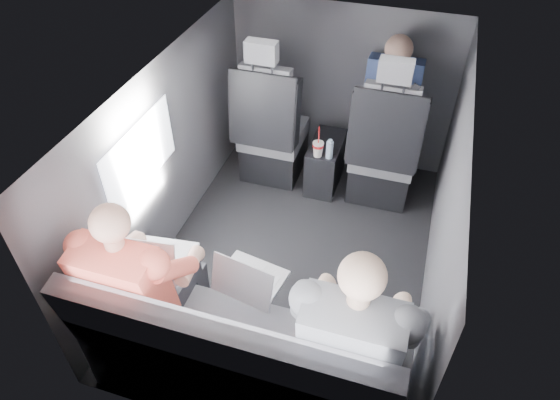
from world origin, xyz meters
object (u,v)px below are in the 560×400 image
(water_bottle, at_px, (330,149))
(laptop_white, at_px, (155,258))
(front_seat_right, at_px, (383,156))
(laptop_silver, at_px, (249,278))
(passenger_rear_right, at_px, (354,335))
(laptop_black, at_px, (363,314))
(center_console, at_px, (325,163))
(soda_cup, at_px, (318,148))
(front_seat_left, at_px, (271,136))
(passenger_rear_left, at_px, (143,282))
(passenger_front_right, at_px, (391,98))
(rear_bench, at_px, (239,360))

(water_bottle, height_order, laptop_white, laptop_white)
(front_seat_right, xyz_separation_m, laptop_silver, (-0.49, -1.62, 0.23))
(laptop_white, distance_m, passenger_rear_right, 1.14)
(laptop_black, relative_size, passenger_rear_right, 0.29)
(front_seat_right, height_order, laptop_silver, front_seat_right)
(center_console, relative_size, laptop_black, 1.30)
(soda_cup, bearing_deg, front_seat_left, 160.57)
(center_console, relative_size, laptop_silver, 1.28)
(water_bottle, distance_m, laptop_black, 1.61)
(laptop_white, xyz_separation_m, passenger_rear_right, (1.12, -0.16, 0.02))
(front_seat_right, xyz_separation_m, laptop_black, (0.12, -1.66, 0.23))
(front_seat_left, relative_size, soda_cup, 4.90)
(water_bottle, height_order, passenger_rear_left, passenger_rear_left)
(passenger_front_right, bearing_deg, front_seat_right, -83.54)
(water_bottle, relative_size, passenger_front_right, 0.20)
(passenger_rear_left, relative_size, passenger_front_right, 1.53)
(front_seat_left, bearing_deg, soda_cup, -19.43)
(center_console, relative_size, rear_bench, 0.30)
(rear_bench, relative_size, laptop_black, 4.34)
(laptop_silver, bearing_deg, front_seat_left, 104.38)
(front_seat_left, relative_size, laptop_white, 3.25)
(passenger_rear_right, bearing_deg, water_bottle, 106.55)
(soda_cup, relative_size, water_bottle, 1.62)
(front_seat_left, distance_m, water_bottle, 0.54)
(center_console, height_order, passenger_rear_right, passenger_rear_right)
(water_bottle, bearing_deg, laptop_silver, -93.74)
(front_seat_left, bearing_deg, laptop_silver, -75.62)
(laptop_white, bearing_deg, center_console, 71.33)
(center_console, bearing_deg, laptop_white, -108.67)
(soda_cup, height_order, laptop_black, laptop_black)
(rear_bench, distance_m, soda_cup, 1.76)
(front_seat_left, bearing_deg, rear_bench, -76.69)
(laptop_black, bearing_deg, front_seat_right, 94.23)
(center_console, xyz_separation_m, rear_bench, (-0.00, -1.94, 0.11))
(front_seat_left, bearing_deg, center_console, 5.07)
(passenger_front_right, bearing_deg, water_bottle, -131.71)
(center_console, distance_m, water_bottle, 0.34)
(front_seat_left, xyz_separation_m, laptop_black, (1.02, -1.66, 0.23))
(front_seat_right, xyz_separation_m, passenger_rear_left, (-1.00, -1.81, 0.23))
(soda_cup, height_order, laptop_silver, laptop_silver)
(front_seat_right, height_order, center_console, front_seat_right)
(water_bottle, relative_size, passenger_rear_left, 0.13)
(laptop_silver, height_order, laptop_black, laptop_silver)
(water_bottle, relative_size, laptop_silver, 0.43)
(laptop_black, distance_m, passenger_front_right, 1.93)
(soda_cup, relative_size, passenger_rear_left, 0.21)
(laptop_black, bearing_deg, soda_cup, 111.66)
(front_seat_right, bearing_deg, laptop_black, -85.77)
(rear_bench, relative_size, laptop_silver, 4.28)
(front_seat_right, distance_m, water_bottle, 0.42)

